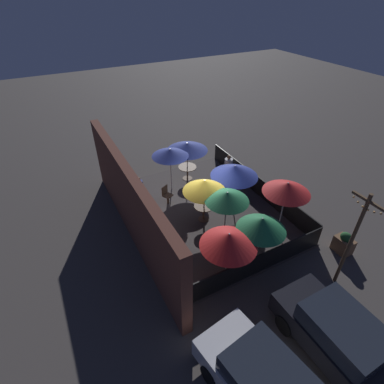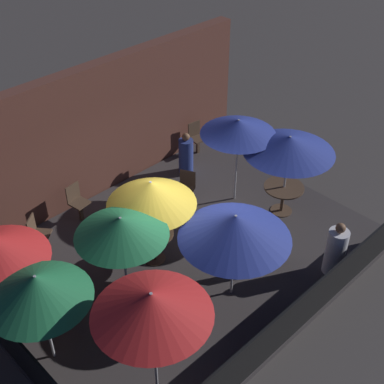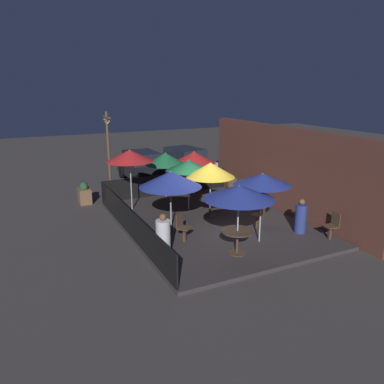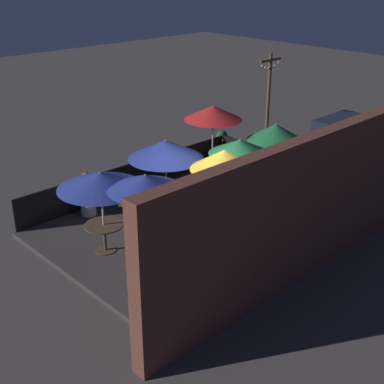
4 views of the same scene
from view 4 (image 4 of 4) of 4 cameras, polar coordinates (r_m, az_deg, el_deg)
The scene contains 25 objects.
ground_plane at distance 15.02m, azimuth 1.05°, elevation -3.73°, with size 60.00×60.00×0.00m, color #423D3A.
patio_deck at distance 15.00m, azimuth 1.05°, elevation -3.53°, with size 8.25×6.26×0.12m.
building_wall at distance 12.34m, azimuth 12.13°, elevation -1.72°, with size 9.85×0.36×3.48m.
fence_front at distance 16.90m, azimuth -6.30°, elevation 1.59°, with size 8.05×0.05×0.95m.
fence_side_left at distance 17.63m, azimuth 10.56°, elevation 2.28°, with size 0.05×6.06×0.95m.
patio_umbrella_0 at distance 12.96m, azimuth -9.74°, elevation 1.24°, with size 2.12×2.12×2.13m.
patio_umbrella_1 at distance 14.39m, azimuth 3.45°, elevation 3.47°, with size 1.86×1.86×2.11m.
patio_umbrella_2 at distance 15.40m, azimuth 5.13°, elevation 4.85°, with size 1.80×1.80×2.06m.
patio_umbrella_3 at distance 12.28m, azimuth -5.00°, elevation 1.02°, with size 1.80×1.80×2.28m.
patio_umbrella_4 at distance 16.96m, azimuth 8.90°, elevation 6.31°, with size 1.80×1.80×2.07m.
patio_umbrella_5 at distance 15.35m, azimuth -2.84°, elevation 4.57°, with size 2.19×2.19×2.05m.
patio_umbrella_6 at distance 17.37m, azimuth 2.27°, elevation 8.45°, with size 1.89×1.89×2.46m.
patio_umbrella_7 at distance 16.24m, azimuth 12.96°, elevation 4.96°, with size 1.99×1.99×2.02m.
dining_table_0 at distance 13.53m, azimuth -9.35°, elevation -3.99°, with size 0.97×0.97×0.74m.
dining_table_1 at distance 14.86m, azimuth 3.33°, elevation -0.95°, with size 0.88×0.88×0.77m.
patio_chair_0 at distance 13.85m, azimuth 11.45°, elevation -3.74°, with size 0.46×0.46×0.96m.
patio_chair_1 at distance 11.04m, azimuth -0.78°, elevation -11.20°, with size 0.45×0.45×0.91m.
patio_chair_2 at distance 15.16m, azimuth -6.86°, elevation -1.00°, with size 0.56×0.56×0.93m.
patio_chair_3 at distance 13.10m, azimuth 0.68°, elevation -5.09°, with size 0.54×0.54×0.92m.
patio_chair_4 at distance 14.99m, azimuth 13.26°, elevation -1.78°, with size 0.56×0.56×0.94m.
patron_0 at distance 15.50m, azimuth -11.09°, elevation -0.43°, with size 0.46×0.46×1.31m.
patron_1 at distance 11.87m, azimuth 0.75°, elevation -8.24°, with size 0.54×0.54×1.20m.
planter_box at distance 20.38m, azimuth 3.18°, elevation 5.14°, with size 0.72×0.51×0.96m.
light_post at distance 19.67m, azimuth 8.12°, elevation 9.55°, with size 1.10×0.12×3.90m.
parked_car_0 at distance 20.31m, azimuth 15.98°, elevation 5.39°, with size 3.93×1.82×1.62m.
Camera 4 is at (9.38, 9.45, 6.95)m, focal length 50.00 mm.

